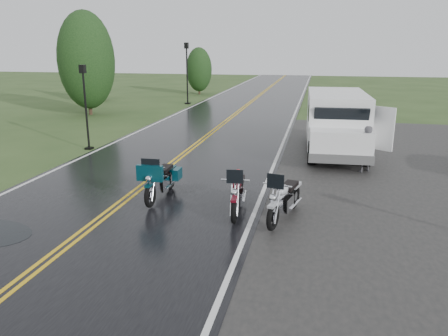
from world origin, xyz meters
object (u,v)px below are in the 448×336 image
(van_white, at_px, (313,132))
(person_at_van, at_px, (366,150))
(motorcycle_red, at_px, (234,200))
(motorcycle_silver, at_px, (273,206))
(lamp_post_near_left, at_px, (86,107))
(motorcycle_teal, at_px, (150,186))
(lamp_post_far_left, at_px, (187,73))

(van_white, bearing_deg, person_at_van, -22.76)
(motorcycle_red, distance_m, person_at_van, 6.69)
(motorcycle_silver, height_order, van_white, van_white)
(lamp_post_near_left, bearing_deg, motorcycle_silver, -39.25)
(motorcycle_teal, relative_size, lamp_post_near_left, 0.63)
(motorcycle_red, bearing_deg, lamp_post_near_left, 132.67)
(lamp_post_far_left, bearing_deg, motorcycle_red, -70.42)
(van_white, bearing_deg, lamp_post_far_left, 118.77)
(motorcycle_red, xyz_separation_m, lamp_post_far_left, (-8.06, 22.68, 1.66))
(motorcycle_teal, xyz_separation_m, lamp_post_near_left, (-5.30, 6.28, 1.14))
(motorcycle_silver, bearing_deg, lamp_post_near_left, 154.36)
(person_at_van, distance_m, lamp_post_far_left, 20.69)
(motorcycle_red, height_order, lamp_post_far_left, lamp_post_far_left)
(lamp_post_far_left, bearing_deg, motorcycle_silver, -68.46)
(motorcycle_red, xyz_separation_m, lamp_post_near_left, (-7.75, 6.89, 1.14))
(motorcycle_teal, distance_m, lamp_post_far_left, 22.84)
(motorcycle_silver, bearing_deg, person_at_van, 79.78)
(van_white, bearing_deg, lamp_post_near_left, 174.46)
(motorcycle_red, relative_size, lamp_post_near_left, 0.62)
(motorcycle_red, relative_size, motorcycle_silver, 0.98)
(motorcycle_teal, distance_m, motorcycle_silver, 3.53)
(motorcycle_silver, bearing_deg, motorcycle_red, 179.78)
(van_white, height_order, person_at_van, van_white)
(motorcycle_red, height_order, van_white, van_white)
(person_at_van, bearing_deg, motorcycle_teal, -1.56)
(motorcycle_silver, distance_m, van_white, 6.65)
(person_at_van, bearing_deg, lamp_post_near_left, -47.73)
(motorcycle_silver, distance_m, lamp_post_far_left, 24.69)
(motorcycle_silver, xyz_separation_m, van_white, (0.76, 6.58, 0.59))
(person_at_van, xyz_separation_m, lamp_post_far_left, (-11.65, 17.03, 1.51))
(van_white, relative_size, person_at_van, 3.94)
(motorcycle_teal, bearing_deg, van_white, 53.57)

